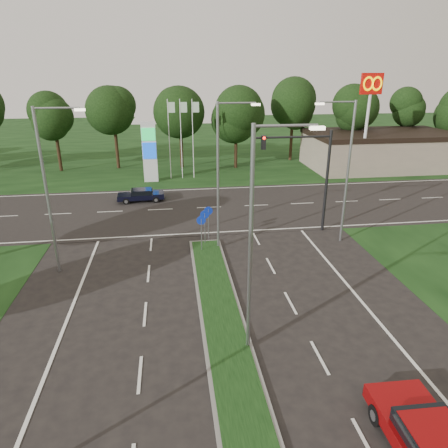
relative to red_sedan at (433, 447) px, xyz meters
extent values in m
cube|color=black|center=(-4.99, 54.83, -0.70)|extent=(160.00, 50.00, 0.02)
cube|color=black|center=(-4.99, 23.83, -0.70)|extent=(160.00, 12.00, 0.02)
cube|color=slate|center=(-4.99, 3.83, -0.64)|extent=(2.00, 26.00, 0.12)
cube|color=gray|center=(17.01, 35.83, 1.30)|extent=(16.00, 9.00, 4.00)
cylinder|color=gray|center=(-4.19, 5.83, 3.80)|extent=(0.16, 0.16, 9.00)
cylinder|color=gray|center=(-3.09, 5.83, 8.20)|extent=(2.20, 0.10, 0.10)
cube|color=#FFF2CC|center=(-1.99, 5.83, 8.10)|extent=(0.50, 0.22, 0.12)
cylinder|color=gray|center=(-4.19, 15.83, 3.80)|extent=(0.16, 0.16, 9.00)
cylinder|color=gray|center=(-3.09, 15.83, 8.20)|extent=(2.20, 0.10, 0.10)
cube|color=#FFF2CC|center=(-1.99, 15.83, 8.10)|extent=(0.50, 0.22, 0.12)
cylinder|color=gray|center=(-13.49, 13.83, 3.80)|extent=(0.16, 0.16, 9.00)
cylinder|color=gray|center=(-12.39, 13.83, 8.20)|extent=(2.20, 0.10, 0.10)
cube|color=#FFF2CC|center=(-11.29, 13.83, 8.10)|extent=(0.50, 0.22, 0.12)
cylinder|color=gray|center=(4.01, 15.83, 3.80)|extent=(0.16, 0.16, 9.00)
cylinder|color=gray|center=(2.91, 15.83, 8.20)|extent=(2.20, 0.10, 0.10)
cube|color=#FFF2CC|center=(1.81, 15.83, 8.10)|extent=(0.50, 0.22, 0.12)
cylinder|color=black|center=(3.51, 17.83, 2.80)|extent=(0.20, 0.20, 7.00)
cylinder|color=black|center=(1.01, 17.83, 5.90)|extent=(5.00, 0.14, 0.14)
cube|color=black|center=(-0.99, 17.83, 5.60)|extent=(0.28, 0.28, 0.90)
sphere|color=#FF190C|center=(-0.99, 17.65, 5.90)|extent=(0.20, 0.20, 0.20)
cylinder|color=gray|center=(-5.29, 15.33, 0.40)|extent=(0.06, 0.06, 2.20)
cylinder|color=#0C26A5|center=(-5.29, 15.33, 1.40)|extent=(0.56, 0.04, 0.56)
cylinder|color=gray|center=(-4.99, 16.33, 0.40)|extent=(0.06, 0.06, 2.20)
cylinder|color=#0C26A5|center=(-4.99, 16.33, 1.40)|extent=(0.56, 0.04, 0.56)
cylinder|color=gray|center=(-4.69, 17.03, 0.40)|extent=(0.06, 0.06, 2.20)
cylinder|color=#0C26A5|center=(-4.69, 17.03, 1.40)|extent=(0.56, 0.04, 0.56)
cube|color=silver|center=(-8.99, 32.83, 2.30)|extent=(1.40, 0.30, 6.00)
cube|color=#0CA53F|center=(-8.99, 32.65, 4.10)|extent=(1.30, 0.08, 1.20)
cube|color=#0C3FBF|center=(-8.99, 32.65, 2.50)|extent=(1.30, 0.08, 1.60)
cylinder|color=silver|center=(-6.99, 33.83, 3.30)|extent=(0.08, 0.08, 8.00)
cube|color=#B2D8B2|center=(-6.64, 33.83, 6.50)|extent=(0.70, 0.02, 1.00)
cylinder|color=silver|center=(-5.79, 33.83, 3.30)|extent=(0.08, 0.08, 8.00)
cube|color=#B2D8B2|center=(-5.44, 33.83, 6.50)|extent=(0.70, 0.02, 1.00)
cylinder|color=silver|center=(-4.59, 33.83, 3.30)|extent=(0.08, 0.08, 8.00)
cube|color=#B2D8B2|center=(-4.24, 33.83, 6.50)|extent=(0.70, 0.02, 1.00)
cylinder|color=silver|center=(13.01, 31.83, 4.30)|extent=(0.30, 0.30, 10.00)
cube|color=#BF0C07|center=(13.01, 31.83, 8.70)|extent=(2.20, 0.35, 2.00)
torus|color=#FFC600|center=(12.56, 31.61, 8.70)|extent=(1.06, 0.16, 1.06)
torus|color=#FFC600|center=(13.46, 31.61, 8.70)|extent=(1.06, 0.16, 1.06)
cylinder|color=black|center=(-4.99, 39.83, 1.50)|extent=(0.36, 0.36, 4.40)
sphere|color=black|center=(-4.99, 39.83, 5.80)|extent=(6.00, 6.00, 6.00)
sphere|color=black|center=(-4.69, 39.63, 6.80)|extent=(4.80, 4.80, 4.80)
cube|color=black|center=(0.00, -0.07, 0.36)|extent=(1.71, 2.13, 0.45)
cube|color=maroon|center=(0.00, -0.07, 0.58)|extent=(1.60, 1.75, 0.04)
cylinder|color=black|center=(-0.85, 1.57, -0.37)|extent=(0.23, 0.68, 0.67)
cylinder|color=black|center=(0.93, 1.52, -0.37)|extent=(0.23, 0.68, 0.67)
cube|color=black|center=(-9.65, 26.35, -0.21)|extent=(3.98, 1.81, 0.40)
cube|color=black|center=(-9.57, 26.35, 0.17)|extent=(1.79, 1.45, 0.37)
cube|color=black|center=(-9.57, 26.35, 0.35)|extent=(1.47, 1.35, 0.04)
cylinder|color=black|center=(-10.86, 25.56, -0.43)|extent=(0.56, 0.21, 0.55)
cylinder|color=black|center=(-10.93, 27.00, -0.43)|extent=(0.56, 0.21, 0.55)
cylinder|color=black|center=(-8.36, 25.70, -0.43)|extent=(0.56, 0.21, 0.55)
cylinder|color=black|center=(-8.44, 27.13, -0.43)|extent=(0.56, 0.21, 0.55)
camera|label=1|loc=(-6.97, -7.36, 9.92)|focal=32.00mm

